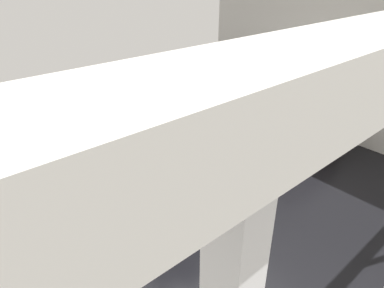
# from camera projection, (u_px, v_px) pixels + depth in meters

# --- Properties ---
(ground_plane) EXTENTS (7.63, 7.63, 0.00)m
(ground_plane) POSITION_uv_depth(u_px,v_px,m) (210.00, 185.00, 5.02)
(ground_plane) COLOR black
(interior_partition_left) EXTENTS (0.15, 5.55, 2.82)m
(interior_partition_left) POSITION_uv_depth(u_px,v_px,m) (331.00, 57.00, 6.05)
(interior_partition_left) COLOR beige
(interior_partition_left) RESTS_ON ground_plane
(sink_cabinet) EXTENTS (2.08, 0.60, 1.20)m
(sink_cabinet) POSITION_uv_depth(u_px,v_px,m) (325.00, 116.00, 6.11)
(sink_cabinet) COLOR #38281E
(sink_cabinet) RESTS_ON ground_plane
(oven_range) EXTENTS (0.60, 0.61, 0.89)m
(oven_range) POSITION_uv_depth(u_px,v_px,m) (263.00, 97.00, 7.05)
(oven_range) COLOR #38383D
(oven_range) RESTS_ON ground_plane
(kitchen_island) EXTENTS (1.93, 1.14, 0.91)m
(kitchen_island) POSITION_uv_depth(u_px,v_px,m) (187.00, 161.00, 4.72)
(kitchen_island) COLOR #38281E
(kitchen_island) RESTS_ON ground_plane
(stool_by_window) EXTENTS (0.44, 0.44, 0.68)m
(stool_by_window) POSITION_uv_depth(u_px,v_px,m) (257.00, 176.00, 4.64)
(stool_by_window) COLOR #B7B7BC
(stool_by_window) RESTS_ON ground_plane
(stool_middle) EXTENTS (0.44, 0.44, 0.68)m
(stool_middle) POSITION_uv_depth(u_px,v_px,m) (189.00, 214.00, 3.94)
(stool_middle) COLOR #B7B7BC
(stool_middle) RESTS_ON ground_plane
(cutting_board) EXTENTS (0.36, 0.24, 0.02)m
(cutting_board) POSITION_uv_depth(u_px,v_px,m) (199.00, 126.00, 4.66)
(cutting_board) COLOR tan
(cutting_board) RESTS_ON kitchen_island
(apple_yellow) EXTENTS (0.08, 0.08, 0.08)m
(apple_yellow) POSITION_uv_depth(u_px,v_px,m) (207.00, 122.00, 4.68)
(apple_yellow) COLOR gold
(apple_yellow) RESTS_ON cutting_board
(apple_red) EXTENTS (0.07, 0.07, 0.07)m
(apple_red) POSITION_uv_depth(u_px,v_px,m) (201.00, 124.00, 4.61)
(apple_red) COLOR red
(apple_red) RESTS_ON cutting_board
(water_bottle) EXTENTS (0.06, 0.06, 0.31)m
(water_bottle) POSITION_uv_depth(u_px,v_px,m) (152.00, 137.00, 4.12)
(water_bottle) COLOR silver
(water_bottle) RESTS_ON kitchen_island
(fruit_bowl) EXTENTS (0.24, 0.24, 0.07)m
(fruit_bowl) POSITION_uv_depth(u_px,v_px,m) (228.00, 120.00, 4.78)
(fruit_bowl) COLOR silver
(fruit_bowl) RESTS_ON kitchen_island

